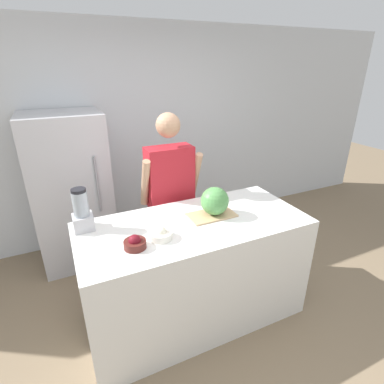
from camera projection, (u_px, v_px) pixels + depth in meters
The scene contains 10 objects.
ground_plane at pixel (216, 347), 2.45m from camera, with size 14.00×14.00×0.00m, color #7F6B51.
wall_back at pixel (134, 136), 3.74m from camera, with size 8.00×0.06×2.60m.
counter_island at pixel (194, 270), 2.61m from camera, with size 1.86×0.84×0.96m.
refrigerator at pixel (72, 192), 3.28m from camera, with size 0.79×0.69×1.69m.
person at pixel (170, 199), 2.99m from camera, with size 0.59×0.27×1.74m.
cutting_board at pixel (212, 215), 2.52m from camera, with size 0.39×0.22×0.01m.
watermelon at pixel (215, 201), 2.48m from camera, with size 0.24×0.24×0.24m.
bowl_cherries at pixel (135, 243), 2.07m from camera, with size 0.16×0.16×0.10m.
bowl_cream at pixel (161, 234), 2.18m from camera, with size 0.17×0.17×0.10m.
blender at pixel (82, 212), 2.26m from camera, with size 0.15×0.15×0.34m.
Camera 1 is at (-0.91, -1.50, 2.15)m, focal length 28.00 mm.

